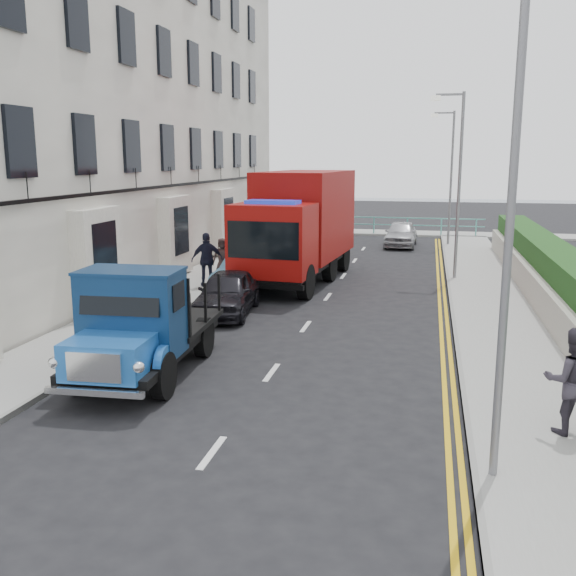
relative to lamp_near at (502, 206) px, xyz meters
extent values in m
plane|color=black|center=(-4.18, 2.00, -4.00)|extent=(120.00, 120.00, 0.00)
cube|color=gray|center=(-9.38, 11.00, -3.94)|extent=(2.40, 38.00, 0.12)
cube|color=gray|center=(1.12, 11.00, -3.94)|extent=(2.60, 38.00, 0.12)
cube|color=gray|center=(-4.18, 31.00, -3.94)|extent=(30.00, 2.50, 0.12)
plane|color=#4F5C6C|center=(-4.18, 62.00, -4.00)|extent=(120.00, 120.00, 0.00)
cube|color=white|center=(-13.68, 15.00, 3.00)|extent=(6.00, 30.00, 14.00)
cube|color=black|center=(-10.53, 15.00, -0.40)|extent=(0.12, 28.00, 0.10)
cube|color=#B2AD9E|center=(2.42, 11.00, -3.45)|extent=(0.30, 28.00, 1.00)
cube|color=#1E4014|center=(3.12, 11.00, -3.05)|extent=(1.20, 28.00, 1.70)
cube|color=#59B2A5|center=(-4.18, 30.20, -2.92)|extent=(13.00, 0.08, 0.06)
cube|color=#59B2A5|center=(-4.18, 30.20, -3.35)|extent=(13.00, 0.06, 0.05)
cylinder|color=slate|center=(0.12, 0.00, -0.50)|extent=(0.12, 0.12, 7.00)
cylinder|color=slate|center=(0.12, 16.00, -0.50)|extent=(0.12, 0.12, 7.00)
cube|color=slate|center=(-0.38, 16.00, 2.90)|extent=(1.00, 0.08, 0.08)
cube|color=beige|center=(-0.88, 16.00, 2.78)|extent=(0.35, 0.18, 0.18)
cylinder|color=slate|center=(0.12, 26.00, -0.50)|extent=(0.12, 0.12, 7.00)
cube|color=slate|center=(-0.38, 26.00, 2.90)|extent=(1.00, 0.08, 0.08)
cube|color=beige|center=(-0.88, 26.00, 2.78)|extent=(0.35, 0.18, 0.18)
cylinder|color=black|center=(-7.60, 1.94, -3.52)|extent=(0.31, 0.96, 0.95)
cylinder|color=black|center=(-5.87, 2.03, -3.52)|extent=(0.31, 0.96, 0.95)
cylinder|color=black|center=(-7.75, 4.70, -3.52)|extent=(0.31, 0.96, 0.95)
cylinder|color=black|center=(-6.02, 4.79, -3.52)|extent=(0.31, 0.96, 0.95)
cube|color=black|center=(-6.81, 3.37, -3.39)|extent=(2.13, 4.83, 0.18)
cube|color=blue|center=(-6.71, 1.54, -3.03)|extent=(1.59, 1.36, 0.71)
cube|color=silver|center=(-6.67, 0.89, -3.03)|extent=(1.04, 0.14, 0.54)
cube|color=navy|center=(-6.77, 2.68, -2.47)|extent=(2.03, 1.29, 1.72)
cube|color=black|center=(-6.87, 4.55, -3.16)|extent=(2.22, 2.87, 0.12)
cylinder|color=black|center=(-7.10, 11.64, -3.40)|extent=(0.45, 1.22, 1.19)
cylinder|color=black|center=(-4.83, 11.45, -3.40)|extent=(0.45, 1.22, 1.19)
cylinder|color=black|center=(-6.82, 15.00, -3.40)|extent=(0.45, 1.22, 1.19)
cylinder|color=black|center=(-4.55, 14.80, -3.40)|extent=(0.45, 1.22, 1.19)
cylinder|color=black|center=(-6.62, 17.38, -3.40)|extent=(0.45, 1.22, 1.19)
cylinder|color=black|center=(-4.35, 17.18, -3.40)|extent=(0.45, 1.22, 1.19)
cube|color=black|center=(-5.73, 14.36, -3.18)|extent=(3.13, 7.78, 0.27)
cube|color=maroon|center=(-5.97, 11.55, -2.04)|extent=(2.77, 2.27, 2.39)
cube|color=black|center=(-6.05, 10.55, -1.93)|extent=(2.39, 0.29, 1.19)
cube|color=maroon|center=(-5.63, 15.55, -1.50)|extent=(3.18, 5.85, 3.26)
imported|color=black|center=(-6.78, 9.00, -3.34)|extent=(1.89, 3.96, 1.31)
imported|color=#5692B9|center=(-7.22, 12.60, -3.36)|extent=(1.65, 3.97, 1.28)
imported|color=#A9AAAD|center=(-6.78, 17.91, -3.27)|extent=(2.13, 5.04, 1.45)
imported|color=black|center=(-7.51, 29.00, -3.29)|extent=(3.46, 5.46, 1.41)
imported|color=#A7A7AB|center=(-2.34, 25.36, -3.33)|extent=(1.71, 3.99, 1.34)
imported|color=#342F3A|center=(1.47, 1.76, -2.97)|extent=(0.89, 0.70, 1.82)
imported|color=black|center=(-8.58, 12.34, -2.92)|extent=(1.21, 0.92, 1.92)
imported|color=#392A29|center=(-8.58, 14.07, -3.12)|extent=(0.83, 0.64, 1.52)
camera|label=1|loc=(-0.95, -9.04, 0.64)|focal=40.00mm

